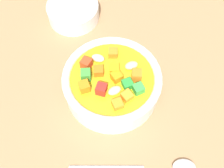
{
  "coord_description": "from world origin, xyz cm",
  "views": [
    {
      "loc": [
        8.41,
        -22.24,
        44.17
      ],
      "look_at": [
        0.0,
        0.0,
        2.5
      ],
      "focal_mm": 46.72,
      "sensor_mm": 36.0,
      "label": 1
    }
  ],
  "objects": [
    {
      "name": "ground_plane",
      "position": [
        0.0,
        0.0,
        -1.0
      ],
      "size": [
        140.0,
        140.0,
        2.0
      ],
      "primitive_type": "cube",
      "color": "#9E754F"
    },
    {
      "name": "soup_bowl_main",
      "position": [
        -0.0,
        -0.01,
        2.87
      ],
      "size": [
        16.06,
        16.06,
        6.37
      ],
      "color": "white",
      "rests_on": "ground_plane"
    },
    {
      "name": "spoon",
      "position": [
        10.07,
        -10.2,
        0.45
      ],
      "size": [
        18.25,
        8.19,
        1.0
      ],
      "rotation": [
        0.0,
        0.0,
        6.64
      ],
      "color": "silver",
      "rests_on": "ground_plane"
    },
    {
      "name": "side_bowl_small",
      "position": [
        -13.08,
        13.07,
        1.85
      ],
      "size": [
        10.09,
        10.09,
        3.58
      ],
      "color": "white",
      "rests_on": "ground_plane"
    }
  ]
}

